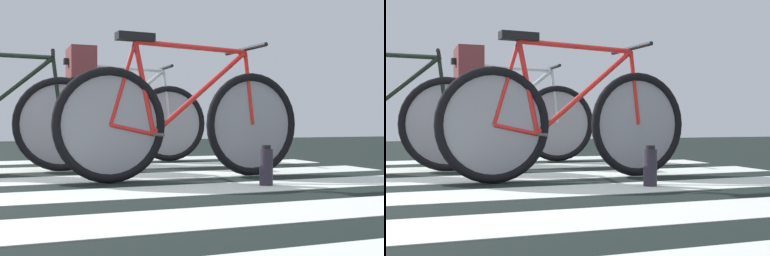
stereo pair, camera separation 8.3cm
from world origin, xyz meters
TOP-DOWN VIEW (x-y plane):
  - ground at (0.00, 0.00)m, footprint 18.00×14.00m
  - crosswalk_markings at (-0.07, -0.20)m, footprint 5.34×4.27m
  - bicycle_1_of_3 at (0.98, -0.06)m, footprint 1.73×0.52m
  - bicycle_3_of_3 at (0.84, 1.42)m, footprint 1.74×0.52m
  - cyclist_3_of_3 at (0.53, 1.42)m, footprint 0.31×0.41m
  - water_bottle at (1.31, -0.55)m, footprint 0.08×0.08m

SIDE VIEW (x-z plane):
  - ground at x=0.00m, z-range 0.00..0.02m
  - crosswalk_markings at x=-0.07m, z-range 0.02..0.02m
  - water_bottle at x=1.31m, z-range 0.01..0.25m
  - bicycle_1_of_3 at x=0.98m, z-range -0.06..0.87m
  - bicycle_3_of_3 at x=0.84m, z-range -0.06..0.87m
  - cyclist_3_of_3 at x=0.53m, z-range 0.17..1.21m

